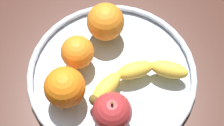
{
  "coord_description": "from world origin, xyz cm",
  "views": [
    {
      "loc": [
        18.25,
        23.97,
        58.44
      ],
      "look_at": [
        0.0,
        0.0,
        4.8
      ],
      "focal_mm": 52.98,
      "sensor_mm": 36.0,
      "label": 1
    }
  ],
  "objects": [
    {
      "name": "banana",
      "position": [
        -2.2,
        4.34,
        3.41
      ],
      "size": [
        19.58,
        10.49,
        3.22
      ],
      "rotation": [
        0.0,
        0.0,
        -0.35
      ],
      "color": "yellow",
      "rests_on": "fruit_bowl"
    },
    {
      "name": "orange_front_left",
      "position": [
        -4.39,
        -7.87,
        5.57
      ],
      "size": [
        7.54,
        7.54,
        7.54
      ],
      "primitive_type": "sphere",
      "color": "orange",
      "rests_on": "fruit_bowl"
    },
    {
      "name": "apple",
      "position": [
        6.0,
        7.9,
        5.31
      ],
      "size": [
        7.01,
        7.01,
        7.81
      ],
      "color": "#AC2C31",
      "rests_on": "fruit_bowl"
    },
    {
      "name": "orange_center",
      "position": [
        3.85,
        -5.72,
        5.01
      ],
      "size": [
        6.42,
        6.42,
        6.42
      ],
      "primitive_type": "sphere",
      "color": "orange",
      "rests_on": "fruit_bowl"
    },
    {
      "name": "ground_plane",
      "position": [
        0.0,
        0.0,
        -2.0
      ],
      "size": [
        158.17,
        158.17,
        4.0
      ],
      "primitive_type": "cube",
      "color": "#3B1F18"
    },
    {
      "name": "orange_back_left",
      "position": [
        9.87,
        -0.8,
        5.53
      ],
      "size": [
        7.47,
        7.47,
        7.47
      ],
      "primitive_type": "sphere",
      "color": "orange",
      "rests_on": "fruit_bowl"
    },
    {
      "name": "fruit_bowl",
      "position": [
        0.0,
        0.0,
        0.92
      ],
      "size": [
        33.27,
        33.27,
        1.8
      ],
      "color": "silver",
      "rests_on": "ground_plane"
    }
  ]
}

